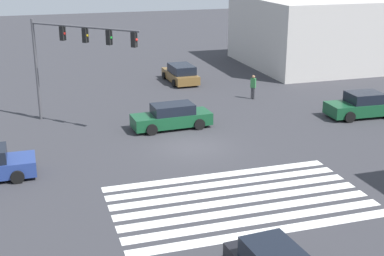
{
  "coord_description": "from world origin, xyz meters",
  "views": [
    {
      "loc": [
        -8.26,
        -26.49,
        10.33
      ],
      "look_at": [
        0.0,
        0.0,
        1.09
      ],
      "focal_mm": 50.0,
      "sensor_mm": 36.0,
      "label": 1
    }
  ],
  "objects_px": {
    "traffic_signal_mast": "(72,47)",
    "pedestrian": "(253,86)",
    "car_4": "(172,117)",
    "car_2": "(181,74)",
    "car_3": "(363,106)"
  },
  "relations": [
    {
      "from": "traffic_signal_mast",
      "to": "car_2",
      "type": "height_order",
      "value": "traffic_signal_mast"
    },
    {
      "from": "traffic_signal_mast",
      "to": "pedestrian",
      "type": "xyz_separation_m",
      "value": [
        12.87,
        2.57,
        -3.89
      ]
    },
    {
      "from": "car_2",
      "to": "pedestrian",
      "type": "relative_size",
      "value": 2.59
    },
    {
      "from": "car_4",
      "to": "pedestrian",
      "type": "xyz_separation_m",
      "value": [
        7.42,
        4.73,
        0.29
      ]
    },
    {
      "from": "car_2",
      "to": "car_4",
      "type": "relative_size",
      "value": 0.94
    },
    {
      "from": "traffic_signal_mast",
      "to": "car_3",
      "type": "xyz_separation_m",
      "value": [
        17.98,
        -3.55,
        -4.16
      ]
    },
    {
      "from": "car_3",
      "to": "traffic_signal_mast",
      "type": "bearing_deg",
      "value": -8.71
    },
    {
      "from": "car_2",
      "to": "car_4",
      "type": "xyz_separation_m",
      "value": [
        -3.84,
        -11.3,
        0.0
      ]
    },
    {
      "from": "car_3",
      "to": "car_4",
      "type": "height_order",
      "value": "car_3"
    },
    {
      "from": "traffic_signal_mast",
      "to": "pedestrian",
      "type": "height_order",
      "value": "traffic_signal_mast"
    },
    {
      "from": "traffic_signal_mast",
      "to": "pedestrian",
      "type": "relative_size",
      "value": 3.59
    },
    {
      "from": "car_4",
      "to": "pedestrian",
      "type": "height_order",
      "value": "pedestrian"
    },
    {
      "from": "car_4",
      "to": "pedestrian",
      "type": "bearing_deg",
      "value": -150.28
    },
    {
      "from": "traffic_signal_mast",
      "to": "car_2",
      "type": "distance_m",
      "value": 13.68
    },
    {
      "from": "car_3",
      "to": "pedestrian",
      "type": "distance_m",
      "value": 7.98
    }
  ]
}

